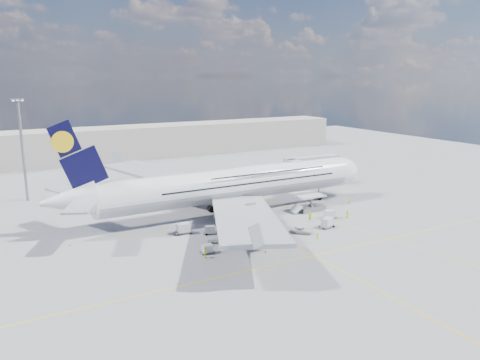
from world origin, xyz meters
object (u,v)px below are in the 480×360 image
jet_bridge (309,165)px  dolly_row_a (215,241)px  dolly_nose_far (330,214)px  cone_wing_left_inner (210,205)px  crew_loader (310,217)px  cone_tail (70,245)px  dolly_nose_near (327,223)px  crew_wing (205,253)px  service_van (301,230)px  cone_wing_left_outer (139,198)px  dolly_row_b (210,230)px  light_mast (23,149)px  catering_truck_inner (191,196)px  cargo_loader (310,206)px  baggage_tug (253,236)px  cone_wing_right_inner (212,245)px  catering_truck_outer (118,187)px  cone_wing_right_outer (266,251)px  crew_van (347,214)px  cone_nose (323,197)px  crew_nose (350,201)px  airliner (233,184)px  dolly_back (183,228)px  crew_tug (318,237)px  dolly_row_c (207,249)px

jet_bridge → dolly_row_a: jet_bridge is taller
dolly_nose_far → cone_wing_left_inner: dolly_nose_far is taller
jet_bridge → crew_loader: bearing=-126.2°
cone_tail → dolly_nose_far: bearing=-10.7°
dolly_nose_near → crew_wing: size_ratio=1.87×
service_van → cone_wing_left_outer: bearing=73.1°
dolly_row_b → light_mast: bearing=146.8°
catering_truck_inner → cone_tail: (-31.54, -17.03, -1.48)m
cargo_loader → cone_wing_left_outer: bearing=136.2°
dolly_nose_near → service_van: 6.72m
light_mast → baggage_tug: light_mast is taller
cargo_loader → cone_wing_right_inner: cargo_loader is taller
catering_truck_outer → service_van: catering_truck_outer is taller
cargo_loader → cone_wing_right_outer: cargo_loader is taller
crew_van → cone_tail: bearing=66.3°
crew_van → jet_bridge: bearing=-31.4°
light_mast → crew_loader: light_mast is taller
dolly_row_a → cone_tail: 26.96m
cone_wing_right_inner → catering_truck_inner: bearing=74.0°
cone_nose → crew_loader: bearing=-136.4°
crew_nose → crew_loader: bearing=174.6°
cargo_loader → cone_wing_left_inner: size_ratio=17.88×
airliner → catering_truck_outer: (-18.15, 31.77, -5.24)m
dolly_back → crew_wing: bearing=-90.7°
cargo_loader → crew_wing: bearing=-156.6°
crew_wing → cone_nose: bearing=-36.3°
service_van → cone_wing_right_inner: service_van is taller
cargo_loader → crew_loader: 7.90m
crew_tug → cone_wing_right_inner: crew_tug is taller
service_van → cone_wing_right_inner: (-18.93, 1.90, -0.33)m
jet_bridge → catering_truck_outer: jet_bridge is taller
jet_bridge → cone_wing_right_outer: bearing=-135.6°
cone_wing_left_outer → cone_wing_right_inner: 40.52m
jet_bridge → crew_tug: bearing=-124.6°
baggage_tug → catering_truck_inner: bearing=101.4°
cargo_loader → crew_nose: (12.11, 0.03, -0.40)m
crew_tug → cone_wing_left_outer: (-20.40, 47.28, -0.52)m
crew_nose → cone_tail: crew_nose is taller
dolly_nose_near → cone_wing_left_outer: (-26.90, 42.05, -0.84)m
dolly_row_a → crew_tug: crew_tug is taller
dolly_row_b → cone_wing_left_outer: size_ratio=5.14×
jet_bridge → cone_wing_left_inner: (-31.76, -3.18, -6.62)m
cargo_loader → cone_wing_left_inner: bearing=141.6°
cone_wing_right_outer → service_van: bearing=24.4°
dolly_back → catering_truck_outer: catering_truck_outer is taller
airliner → baggage_tug: airliner is taller
dolly_nose_far → baggage_tug: 21.66m
baggage_tug → cone_wing_left_outer: baggage_tug is taller
light_mast → dolly_row_c: (24.39, -54.82, -12.33)m
dolly_nose_near → cone_wing_right_outer: 19.38m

